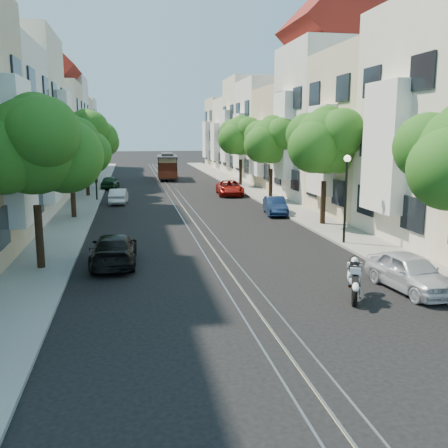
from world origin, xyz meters
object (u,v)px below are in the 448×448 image
lamp_west (95,165)px  sportbike_rider (354,276)px  tree_e_d (241,137)px  parked_car_w_near (114,249)px  tree_w_c (86,135)px  tree_e_c (272,142)px  tree_w_d (95,139)px  parked_car_e_near (410,272)px  cable_car (167,165)px  parked_car_e_mid (275,206)px  parked_car_w_mid (119,196)px  lamp_east (346,186)px  parked_car_e_far (230,188)px  tree_w_a (35,148)px  tree_e_b (326,143)px  parked_car_w_far (110,182)px  tree_w_b (71,148)px

lamp_west → sportbike_rider: bearing=-69.4°
tree_e_d → parked_car_w_near: (-11.66, -28.66, -4.23)m
lamp_west → parked_car_w_near: 19.90m
tree_e_d → tree_w_c: size_ratio=0.97×
tree_e_c → tree_e_d: tree_e_d is taller
tree_w_d → lamp_west: size_ratio=1.57×
parked_car_e_near → cable_car: bearing=91.0°
parked_car_e_mid → parked_car_w_near: size_ratio=0.80×
parked_car_e_mid → parked_car_w_mid: (-10.19, 7.06, -0.01)m
lamp_east → parked_car_e_mid: (-0.70, 9.23, -2.27)m
tree_w_d → lamp_east: (13.44, -31.98, -1.75)m
lamp_west → parked_car_e_far: size_ratio=0.92×
tree_w_a → cable_car: bearing=78.5°
tree_e_b → parked_car_w_far: 25.58m
tree_w_a → tree_w_c: bearing=90.0°
parked_car_e_mid → parked_car_w_mid: 12.39m
tree_e_b → lamp_west: size_ratio=1.61×
parked_car_w_far → tree_w_c: bearing=80.6°
sportbike_rider → parked_car_e_near: 2.37m
parked_car_w_near → tree_e_d: bearing=-110.7°
tree_e_b → cable_car: bearing=102.5°
parked_car_w_mid → tree_w_d: bearing=-77.0°
tree_e_c → parked_car_e_mid: (-1.66, -6.75, -4.02)m
parked_car_w_near → lamp_west: bearing=-83.0°
parked_car_w_near → tree_e_c: bearing=-122.0°
parked_car_e_mid → tree_e_b: bearing=-61.0°
parked_car_e_mid → tree_w_a: bearing=-130.9°
tree_w_d → sportbike_rider: size_ratio=3.59×
tree_e_b → tree_w_c: tree_w_c is taller
parked_car_w_mid → parked_car_w_far: (-1.01, 10.42, 0.05)m
tree_w_c → sportbike_rider: 30.66m
lamp_east → sportbike_rider: bearing=-111.7°
tree_w_a → parked_car_w_mid: (2.55, 18.31, -4.16)m
tree_w_c → tree_e_d: bearing=22.6°
cable_car → parked_car_w_mid: (-5.09, -19.24, -1.04)m
parked_car_e_near → parked_car_e_mid: size_ratio=1.08×
tree_e_b → parked_car_e_near: bearing=-97.9°
parked_car_e_mid → parked_car_w_mid: bearing=152.9°
tree_w_d → lamp_west: bearing=-86.6°
lamp_west → parked_car_w_mid: bearing=-45.1°
tree_w_b → parked_car_e_mid: 13.32m
parked_car_w_far → tree_w_d: bearing=-68.0°
lamp_west → parked_car_e_far: bearing=9.1°
lamp_east → tree_w_b: bearing=143.4°
tree_w_a → lamp_west: bearing=87.6°
lamp_west → tree_w_b: bearing=-96.0°
sportbike_rider → tree_w_c: bearing=132.4°
parked_car_e_near → tree_e_b: bearing=76.3°
tree_e_b → parked_car_w_far: bearing=120.6°
cable_car → tree_e_c: bearing=-68.0°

